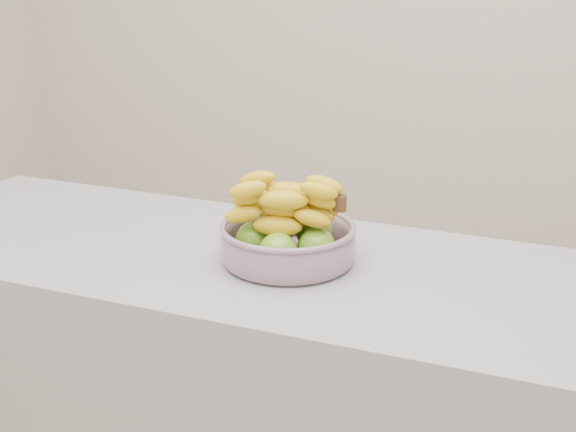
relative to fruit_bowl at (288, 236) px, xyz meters
The scene contains 1 object.
fruit_bowl is the anchor object (origin of this frame).
Camera 1 is at (0.53, -1.10, 1.53)m, focal length 50.00 mm.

